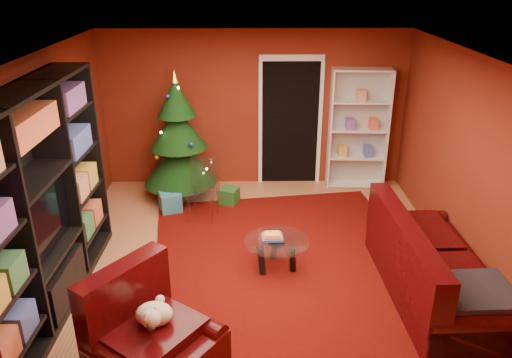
{
  "coord_description": "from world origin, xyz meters",
  "views": [
    {
      "loc": [
        -0.07,
        -5.3,
        3.5
      ],
      "look_at": [
        0.0,
        0.4,
        1.05
      ],
      "focal_mm": 35.0,
      "sensor_mm": 36.0,
      "label": 1
    }
  ],
  "objects_px": {
    "media_unit": "(35,209)",
    "white_bookshelf": "(358,130)",
    "sofa": "(438,259)",
    "armchair": "(156,337)",
    "dog": "(154,314)",
    "gift_box_green": "(229,196)",
    "acrylic_chair": "(203,194)",
    "rug": "(288,262)",
    "gift_box_teal": "(170,202)",
    "coffee_table": "(276,254)",
    "gift_box_red": "(200,179)",
    "christmas_tree": "(178,138)"
  },
  "relations": [
    {
      "from": "media_unit",
      "to": "white_bookshelf",
      "type": "height_order",
      "value": "media_unit"
    },
    {
      "from": "media_unit",
      "to": "sofa",
      "type": "height_order",
      "value": "media_unit"
    },
    {
      "from": "armchair",
      "to": "dog",
      "type": "relative_size",
      "value": 2.64
    },
    {
      "from": "white_bookshelf",
      "to": "armchair",
      "type": "xyz_separation_m",
      "value": [
        -2.65,
        -4.3,
        -0.59
      ]
    },
    {
      "from": "gift_box_green",
      "to": "acrylic_chair",
      "type": "distance_m",
      "value": 0.7
    },
    {
      "from": "rug",
      "to": "armchair",
      "type": "distance_m",
      "value": 2.31
    },
    {
      "from": "gift_box_teal",
      "to": "acrylic_chair",
      "type": "height_order",
      "value": "acrylic_chair"
    },
    {
      "from": "coffee_table",
      "to": "gift_box_teal",
      "type": "bearing_deg",
      "value": 133.95
    },
    {
      "from": "armchair",
      "to": "media_unit",
      "type": "bearing_deg",
      "value": 89.84
    },
    {
      "from": "white_bookshelf",
      "to": "dog",
      "type": "relative_size",
      "value": 5.14
    },
    {
      "from": "gift_box_red",
      "to": "acrylic_chair",
      "type": "xyz_separation_m",
      "value": [
        0.17,
        -1.26,
        0.29
      ]
    },
    {
      "from": "christmas_tree",
      "to": "white_bookshelf",
      "type": "height_order",
      "value": "christmas_tree"
    },
    {
      "from": "rug",
      "to": "sofa",
      "type": "distance_m",
      "value": 1.82
    },
    {
      "from": "gift_box_red",
      "to": "sofa",
      "type": "distance_m",
      "value": 4.35
    },
    {
      "from": "white_bookshelf",
      "to": "coffee_table",
      "type": "xyz_separation_m",
      "value": [
        -1.47,
        -2.58,
        -0.79
      ]
    },
    {
      "from": "gift_box_green",
      "to": "sofa",
      "type": "relative_size",
      "value": 0.12
    },
    {
      "from": "gift_box_green",
      "to": "white_bookshelf",
      "type": "bearing_deg",
      "value": 18.57
    },
    {
      "from": "gift_box_red",
      "to": "white_bookshelf",
      "type": "bearing_deg",
      "value": -0.43
    },
    {
      "from": "media_unit",
      "to": "dog",
      "type": "relative_size",
      "value": 7.87
    },
    {
      "from": "armchair",
      "to": "acrylic_chair",
      "type": "relative_size",
      "value": 1.27
    },
    {
      "from": "armchair",
      "to": "coffee_table",
      "type": "relative_size",
      "value": 1.33
    },
    {
      "from": "rug",
      "to": "gift_box_green",
      "type": "relative_size",
      "value": 14.54
    },
    {
      "from": "white_bookshelf",
      "to": "dog",
      "type": "distance_m",
      "value": 5.01
    },
    {
      "from": "white_bookshelf",
      "to": "sofa",
      "type": "distance_m",
      "value": 3.2
    },
    {
      "from": "rug",
      "to": "coffee_table",
      "type": "distance_m",
      "value": 0.28
    },
    {
      "from": "rug",
      "to": "white_bookshelf",
      "type": "relative_size",
      "value": 1.88
    },
    {
      "from": "media_unit",
      "to": "coffee_table",
      "type": "distance_m",
      "value": 2.8
    },
    {
      "from": "rug",
      "to": "gift_box_green",
      "type": "bearing_deg",
      "value": 114.94
    },
    {
      "from": "gift_box_teal",
      "to": "white_bookshelf",
      "type": "xyz_separation_m",
      "value": [
        3.02,
        0.97,
        0.85
      ]
    },
    {
      "from": "gift_box_teal",
      "to": "armchair",
      "type": "distance_m",
      "value": 3.35
    },
    {
      "from": "gift_box_red",
      "to": "sofa",
      "type": "relative_size",
      "value": 0.11
    },
    {
      "from": "white_bookshelf",
      "to": "dog",
      "type": "xyz_separation_m",
      "value": [
        -2.66,
        -4.23,
        -0.38
      ]
    },
    {
      "from": "white_bookshelf",
      "to": "acrylic_chair",
      "type": "distance_m",
      "value": 2.84
    },
    {
      "from": "armchair",
      "to": "coffee_table",
      "type": "height_order",
      "value": "armchair"
    },
    {
      "from": "christmas_tree",
      "to": "rug",
      "type": "bearing_deg",
      "value": -51.76
    },
    {
      "from": "gift_box_red",
      "to": "acrylic_chair",
      "type": "relative_size",
      "value": 0.29
    },
    {
      "from": "gift_box_green",
      "to": "sofa",
      "type": "bearing_deg",
      "value": -44.99
    },
    {
      "from": "gift_box_teal",
      "to": "armchair",
      "type": "relative_size",
      "value": 0.29
    },
    {
      "from": "coffee_table",
      "to": "acrylic_chair",
      "type": "relative_size",
      "value": 0.96
    },
    {
      "from": "dog",
      "to": "sofa",
      "type": "xyz_separation_m",
      "value": [
        2.96,
        1.09,
        -0.14
      ]
    },
    {
      "from": "armchair",
      "to": "dog",
      "type": "distance_m",
      "value": 0.21
    },
    {
      "from": "christmas_tree",
      "to": "gift_box_green",
      "type": "distance_m",
      "value": 1.22
    },
    {
      "from": "gift_box_green",
      "to": "armchair",
      "type": "bearing_deg",
      "value": -98.3
    },
    {
      "from": "sofa",
      "to": "acrylic_chair",
      "type": "bearing_deg",
      "value": 53.73
    },
    {
      "from": "sofa",
      "to": "gift_box_green",
      "type": "bearing_deg",
      "value": 43.04
    },
    {
      "from": "rug",
      "to": "armchair",
      "type": "xyz_separation_m",
      "value": [
        -1.33,
        -1.84,
        0.4
      ]
    },
    {
      "from": "coffee_table",
      "to": "acrylic_chair",
      "type": "bearing_deg",
      "value": 127.19
    },
    {
      "from": "sofa",
      "to": "armchair",
      "type": "bearing_deg",
      "value": 109.43
    },
    {
      "from": "gift_box_teal",
      "to": "gift_box_red",
      "type": "relative_size",
      "value": 1.27
    },
    {
      "from": "gift_box_red",
      "to": "sofa",
      "type": "height_order",
      "value": "sofa"
    }
  ]
}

